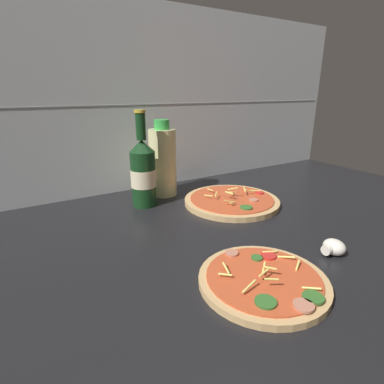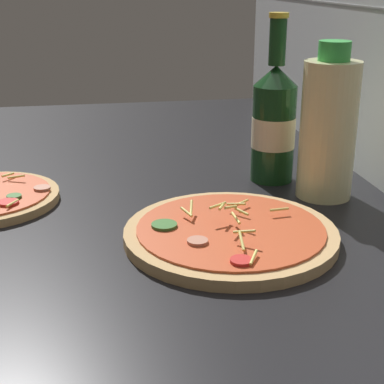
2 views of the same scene
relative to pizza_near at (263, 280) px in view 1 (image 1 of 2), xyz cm
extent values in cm
cube|color=black|center=(9.46, 16.62, -2.03)|extent=(160.00, 90.00, 2.50)
cube|color=silver|center=(9.46, 62.12, 26.72)|extent=(160.00, 1.00, 60.00)
cube|color=gray|center=(9.46, 61.57, 26.72)|extent=(156.80, 0.16, 0.30)
cylinder|color=tan|center=(-0.02, 0.06, -0.16)|extent=(22.29, 22.29, 1.25)
cylinder|color=#C14C28|center=(-0.02, 0.06, 0.62)|extent=(19.61, 19.61, 0.30)
cylinder|color=#336628|center=(2.93, 4.85, 0.97)|extent=(2.19, 2.19, 0.40)
cylinder|color=#B7755B|center=(-0.35, -8.67, 0.97)|extent=(3.14, 3.14, 0.40)
cylinder|color=red|center=(5.31, 4.29, 0.97)|extent=(2.99, 2.99, 0.40)
cylinder|color=#B7755B|center=(-0.05, 8.69, 0.97)|extent=(2.56, 2.56, 0.40)
cylinder|color=#336628|center=(2.43, -8.19, 0.97)|extent=(3.32, 3.32, 0.40)
cylinder|color=#336628|center=(-4.58, -5.19, 0.97)|extent=(3.34, 3.34, 0.40)
cylinder|color=#EADB6B|center=(7.01, -1.27, 1.29)|extent=(2.42, 1.61, 1.11)
cylinder|color=#EADB6B|center=(0.69, -0.61, 2.54)|extent=(1.92, 1.78, 0.63)
cylinder|color=#EADB6B|center=(6.27, 5.01, 1.17)|extent=(2.69, 1.64, 0.44)
cylinder|color=#EADB6B|center=(7.59, 1.92, 1.20)|extent=(2.03, 2.92, 1.02)
cylinder|color=#EADB6B|center=(-5.99, 3.01, 1.47)|extent=(1.89, 1.88, 0.44)
cylinder|color=#EADB6B|center=(-1.50, -3.17, 2.62)|extent=(2.22, 1.34, 0.59)
cylinder|color=#EADB6B|center=(3.76, -6.80, 1.22)|extent=(2.06, 2.53, 0.86)
cylinder|color=#EADB6B|center=(-4.89, -1.77, 1.69)|extent=(3.33, 1.03, 1.05)
cylinder|color=#EADB6B|center=(0.64, 0.72, 1.90)|extent=(2.30, 1.94, 0.99)
cylinder|color=#EADB6B|center=(-0.60, -0.66, 2.13)|extent=(2.72, 0.85, 0.65)
cylinder|color=#EADB6B|center=(-4.69, 4.44, 1.48)|extent=(1.05, 2.81, 0.84)
cylinder|color=tan|center=(19.50, 33.60, -0.03)|extent=(27.72, 27.72, 1.50)
cylinder|color=#C14C28|center=(19.50, 33.60, 0.87)|extent=(24.39, 24.39, 0.30)
cylinder|color=#336628|center=(17.82, 25.18, 1.22)|extent=(3.35, 3.35, 0.40)
cylinder|color=#B7755B|center=(23.39, 28.53, 1.22)|extent=(2.58, 2.58, 0.40)
cylinder|color=red|center=(29.35, 32.47, 1.22)|extent=(2.61, 2.61, 0.40)
cylinder|color=#EADB6B|center=(15.10, 35.40, 2.38)|extent=(2.15, 2.34, 0.94)
cylinder|color=#EADB6B|center=(26.10, 33.30, 2.15)|extent=(3.29, 0.62, 1.37)
cylinder|color=#EADB6B|center=(19.67, 33.50, 3.85)|extent=(2.39, 2.28, 1.08)
cylinder|color=#EADB6B|center=(19.79, 34.17, 2.36)|extent=(3.09, 0.58, 0.59)
cylinder|color=#EADB6B|center=(24.64, 34.01, 2.62)|extent=(1.78, 2.58, 0.97)
cylinder|color=#EADB6B|center=(17.75, 32.80, 3.28)|extent=(2.05, 1.37, 0.42)
cylinder|color=#EADB6B|center=(17.45, 32.30, 3.31)|extent=(1.37, 2.52, 0.58)
cylinder|color=#EADB6B|center=(15.72, 28.45, 1.97)|extent=(2.59, 1.35, 0.67)
cylinder|color=#EADB6B|center=(29.24, 33.91, 1.46)|extent=(2.89, 1.78, 0.67)
cylinder|color=#EADB6B|center=(13.37, 36.73, 1.87)|extent=(1.83, 2.13, 0.39)
cylinder|color=#EADB6B|center=(16.86, 40.94, 1.90)|extent=(0.61, 2.66, 0.37)
cylinder|color=#EADB6B|center=(19.71, 34.94, 3.16)|extent=(1.96, 1.57, 0.60)
cylinder|color=#EADB6B|center=(15.00, 29.22, 2.25)|extent=(3.05, 0.98, 1.24)
cylinder|color=#143819|center=(-2.84, 45.99, 7.09)|extent=(7.08, 7.08, 15.75)
cone|color=#143819|center=(-2.84, 45.99, 16.59)|extent=(7.08, 7.08, 3.24)
cylinder|color=#143819|center=(-2.84, 45.99, 21.80)|extent=(2.69, 2.69, 7.19)
cylinder|color=gold|center=(-2.84, 45.99, 25.79)|extent=(3.10, 3.10, 0.80)
cylinder|color=beige|center=(-2.84, 45.99, 7.41)|extent=(7.15, 7.15, 5.04)
cylinder|color=beige|center=(6.07, 51.64, 9.58)|extent=(8.44, 8.44, 20.72)
cylinder|color=green|center=(6.07, 51.64, 21.35)|extent=(4.64, 4.64, 2.83)
cylinder|color=white|center=(17.57, 0.00, 0.83)|extent=(2.08, 2.08, 2.08)
ellipsoid|color=silver|center=(19.42, 0.00, 0.83)|extent=(3.93, 4.62, 3.24)
camera|label=1|loc=(-33.19, -31.32, 31.04)|focal=28.00mm
camera|label=2|loc=(87.05, 16.22, 31.51)|focal=55.00mm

